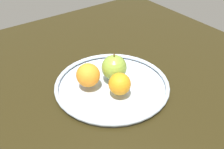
# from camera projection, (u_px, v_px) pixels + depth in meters

# --- Properties ---
(ground_plane) EXTENTS (1.20, 1.20, 0.04)m
(ground_plane) POSITION_uv_depth(u_px,v_px,m) (112.00, 93.00, 0.83)
(ground_plane) COLOR black
(fruit_bowl) EXTENTS (0.35, 0.35, 0.02)m
(fruit_bowl) POSITION_uv_depth(u_px,v_px,m) (112.00, 85.00, 0.82)
(fruit_bowl) COLOR silver
(fruit_bowl) RESTS_ON ground_plane
(apple) EXTENTS (0.08, 0.08, 0.08)m
(apple) POSITION_uv_depth(u_px,v_px,m) (114.00, 68.00, 0.81)
(apple) COLOR #86A739
(apple) RESTS_ON fruit_bowl
(orange_front_right) EXTENTS (0.07, 0.07, 0.07)m
(orange_front_right) POSITION_uv_depth(u_px,v_px,m) (88.00, 75.00, 0.78)
(orange_front_right) COLOR orange
(orange_front_right) RESTS_ON fruit_bowl
(orange_front_left) EXTENTS (0.06, 0.06, 0.06)m
(orange_front_left) POSITION_uv_depth(u_px,v_px,m) (120.00, 84.00, 0.75)
(orange_front_left) COLOR orange
(orange_front_left) RESTS_ON fruit_bowl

